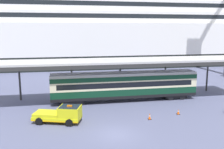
{
  "coord_description": "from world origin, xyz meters",
  "views": [
    {
      "loc": [
        -4.69,
        -22.45,
        10.09
      ],
      "look_at": [
        1.07,
        7.87,
        4.5
      ],
      "focal_mm": 39.89,
      "sensor_mm": 36.0,
      "label": 1
    }
  ],
  "objects_px": {
    "traffic_cone_near": "(178,112)",
    "train_carriage": "(125,85)",
    "cruise_ship": "(81,15)",
    "traffic_cone_mid": "(150,116)",
    "service_truck": "(62,114)"
  },
  "relations": [
    {
      "from": "traffic_cone_near",
      "to": "train_carriage",
      "type": "bearing_deg",
      "value": 125.31
    },
    {
      "from": "cruise_ship",
      "to": "train_carriage",
      "type": "distance_m",
      "value": 45.15
    },
    {
      "from": "cruise_ship",
      "to": "traffic_cone_mid",
      "type": "distance_m",
      "value": 53.42
    },
    {
      "from": "train_carriage",
      "to": "service_truck",
      "type": "bearing_deg",
      "value": -141.25
    },
    {
      "from": "traffic_cone_near",
      "to": "service_truck",
      "type": "bearing_deg",
      "value": -179.58
    },
    {
      "from": "train_carriage",
      "to": "traffic_cone_mid",
      "type": "height_order",
      "value": "train_carriage"
    },
    {
      "from": "service_truck",
      "to": "traffic_cone_mid",
      "type": "distance_m",
      "value": 9.88
    },
    {
      "from": "train_carriage",
      "to": "traffic_cone_mid",
      "type": "distance_m",
      "value": 8.28
    },
    {
      "from": "cruise_ship",
      "to": "traffic_cone_near",
      "type": "bearing_deg",
      "value": -81.06
    },
    {
      "from": "cruise_ship",
      "to": "service_truck",
      "type": "distance_m",
      "value": 52.57
    },
    {
      "from": "train_carriage",
      "to": "traffic_cone_near",
      "type": "xyz_separation_m",
      "value": [
        4.95,
        -6.99,
        -1.98
      ]
    },
    {
      "from": "cruise_ship",
      "to": "service_truck",
      "type": "relative_size",
      "value": 29.5
    },
    {
      "from": "cruise_ship",
      "to": "traffic_cone_mid",
      "type": "xyz_separation_m",
      "value": [
        3.95,
        -51.38,
        -14.06
      ]
    },
    {
      "from": "train_carriage",
      "to": "traffic_cone_near",
      "type": "relative_size",
      "value": 31.88
    },
    {
      "from": "traffic_cone_near",
      "to": "traffic_cone_mid",
      "type": "bearing_deg",
      "value": -165.92
    }
  ]
}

